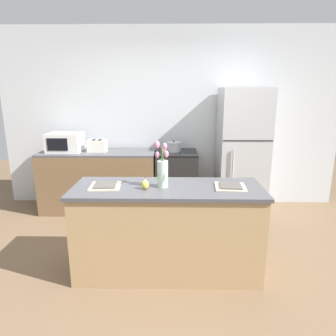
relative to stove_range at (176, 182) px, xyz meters
name	(u,v)px	position (x,y,z in m)	size (l,w,h in m)	color
ground_plane	(168,270)	(-0.10, -1.60, -0.45)	(10.00, 10.00, 0.00)	brown
back_wall	(170,119)	(-0.10, 0.40, 0.90)	(5.20, 0.08, 2.70)	silver
kitchen_island	(168,230)	(-0.10, -1.60, -0.01)	(1.80, 0.66, 0.88)	tan
back_counter	(99,181)	(-1.16, 0.00, 0.00)	(1.68, 0.60, 0.90)	brown
stove_range	(176,182)	(0.00, 0.00, 0.00)	(0.60, 0.61, 0.90)	black
refrigerator	(242,152)	(0.95, 0.00, 0.45)	(0.68, 0.67, 1.81)	#B7BABC
flower_vase	(162,169)	(-0.15, -1.60, 0.60)	(0.13, 0.14, 0.45)	silver
pear_figurine	(145,184)	(-0.31, -1.67, 0.48)	(0.07, 0.07, 0.12)	#E5CC4C
plate_setting_left	(105,186)	(-0.69, -1.61, 0.44)	(0.30, 0.30, 0.02)	beige
plate_setting_right	(230,187)	(0.49, -1.61, 0.44)	(0.30, 0.30, 0.02)	beige
toaster	(97,146)	(-1.16, 0.01, 0.54)	(0.28, 0.18, 0.17)	silver
cooking_pot	(174,147)	(-0.04, 0.04, 0.52)	(0.23, 0.23, 0.16)	#B2B5B7
microwave	(65,142)	(-1.63, 0.00, 0.59)	(0.48, 0.37, 0.27)	white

